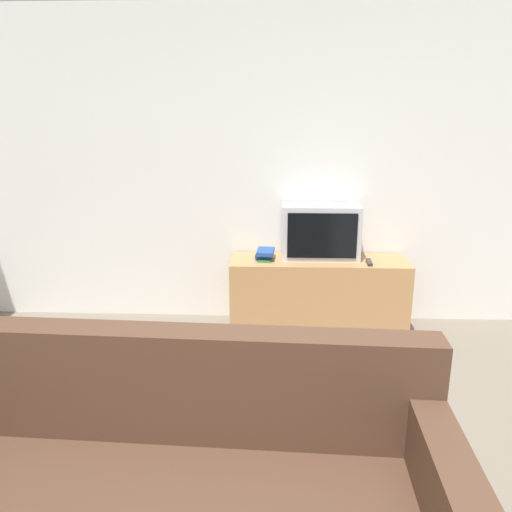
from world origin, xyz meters
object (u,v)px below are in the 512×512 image
at_px(tv_stand, 318,294).
at_px(remote_on_stand, 369,262).
at_px(television, 321,232).
at_px(book_stack, 265,254).

height_order(tv_stand, remote_on_stand, remote_on_stand).
height_order(television, book_stack, television).
height_order(book_stack, remote_on_stand, book_stack).
bearing_deg(remote_on_stand, television, 156.59).
relative_size(book_stack, remote_on_stand, 1.41).
bearing_deg(book_stack, television, 8.22).
xyz_separation_m(book_stack, remote_on_stand, (0.83, -0.10, -0.03)).
bearing_deg(television, book_stack, -171.78).
relative_size(television, remote_on_stand, 3.83).
distance_m(book_stack, remote_on_stand, 0.84).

